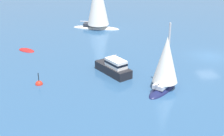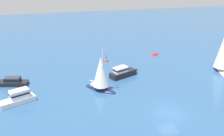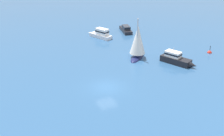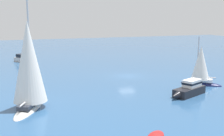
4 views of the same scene
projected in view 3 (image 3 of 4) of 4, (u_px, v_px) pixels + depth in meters
The scene contains 6 objects.
ground_plane at pixel (106, 87), 36.19m from camera, with size 160.00×160.00×0.00m, color #2D5684.
launch at pixel (126, 29), 58.60m from camera, with size 2.81×6.45×1.36m.
sloop at pixel (138, 44), 44.62m from camera, with size 5.13×5.01×7.09m.
cabin_cruiser at pixel (101, 34), 54.74m from camera, with size 3.47×5.98×1.93m.
powerboat at pixel (176, 59), 43.02m from camera, with size 3.58×5.93×2.41m.
channel_buoy at pixel (209, 53), 47.44m from camera, with size 0.78×0.78×1.66m.
Camera 3 is at (-13.04, -29.10, 17.31)m, focal length 44.16 mm.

